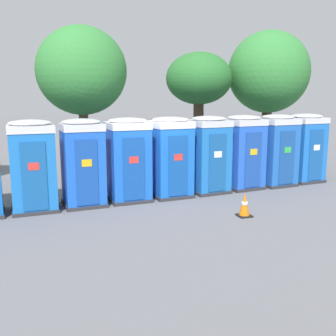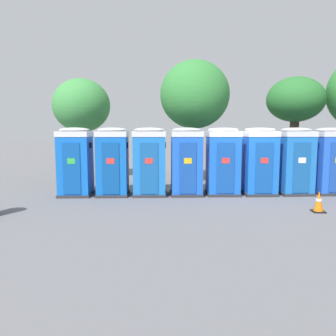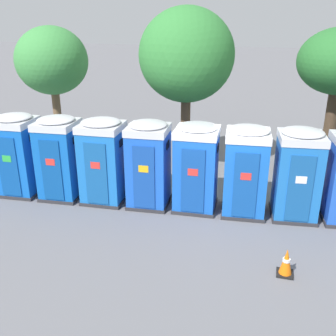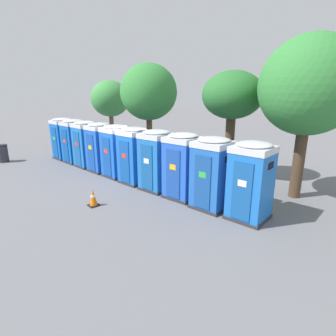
{
  "view_description": "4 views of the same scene",
  "coord_description": "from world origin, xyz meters",
  "px_view_note": "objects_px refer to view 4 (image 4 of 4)",
  "views": [
    {
      "loc": [
        -3.18,
        -11.89,
        3.15
      ],
      "look_at": [
        0.65,
        -0.18,
        0.91
      ],
      "focal_mm": 42.0,
      "sensor_mm": 36.0,
      "label": 1
    },
    {
      "loc": [
        -2.14,
        -12.72,
        2.45
      ],
      "look_at": [
        -2.73,
        -0.49,
        1.02
      ],
      "focal_mm": 35.0,
      "sensor_mm": 36.0,
      "label": 2
    },
    {
      "loc": [
        1.37,
        -10.5,
        5.33
      ],
      "look_at": [
        -1.48,
        -0.37,
        1.18
      ],
      "focal_mm": 42.0,
      "sensor_mm": 36.0,
      "label": 3
    },
    {
      "loc": [
        10.27,
        -6.85,
        3.91
      ],
      "look_at": [
        2.72,
        0.0,
        1.05
      ],
      "focal_mm": 28.0,
      "sensor_mm": 36.0,
      "label": 4
    }
  ],
  "objects_px": {
    "portapotty_2": "(86,144)",
    "portapotty_4": "(116,151)",
    "traffic_cone": "(93,198)",
    "portapotty_5": "(134,155)",
    "portapotty_3": "(100,147)",
    "portapotty_6": "(156,160)",
    "street_tree_2": "(232,97)",
    "street_tree_1": "(149,93)",
    "trash_can": "(3,153)",
    "portapotty_9": "(251,181)",
    "street_tree_0": "(309,87)",
    "portapotty_7": "(182,166)",
    "portapotty_1": "(74,141)",
    "street_tree_3": "(110,99)",
    "portapotty_0": "(63,138)",
    "portapotty_8": "(212,173)"
  },
  "relations": [
    {
      "from": "portapotty_0",
      "to": "street_tree_2",
      "type": "distance_m",
      "value": 10.59
    },
    {
      "from": "street_tree_0",
      "to": "street_tree_2",
      "type": "bearing_deg",
      "value": 178.77
    },
    {
      "from": "street_tree_1",
      "to": "traffic_cone",
      "type": "height_order",
      "value": "street_tree_1"
    },
    {
      "from": "portapotty_7",
      "to": "portapotty_5",
      "type": "bearing_deg",
      "value": -173.5
    },
    {
      "from": "portapotty_1",
      "to": "portapotty_8",
      "type": "bearing_deg",
      "value": 4.86
    },
    {
      "from": "portapotty_6",
      "to": "street_tree_2",
      "type": "relative_size",
      "value": 0.51
    },
    {
      "from": "portapotty_1",
      "to": "portapotty_7",
      "type": "xyz_separation_m",
      "value": [
        8.26,
        0.75,
        -0.0
      ]
    },
    {
      "from": "portapotty_7",
      "to": "street_tree_3",
      "type": "bearing_deg",
      "value": 163.3
    },
    {
      "from": "portapotty_4",
      "to": "portapotty_8",
      "type": "height_order",
      "value": "same"
    },
    {
      "from": "street_tree_1",
      "to": "street_tree_2",
      "type": "relative_size",
      "value": 1.13
    },
    {
      "from": "portapotty_6",
      "to": "street_tree_3",
      "type": "relative_size",
      "value": 0.52
    },
    {
      "from": "portapotty_3",
      "to": "street_tree_3",
      "type": "relative_size",
      "value": 0.52
    },
    {
      "from": "street_tree_3",
      "to": "traffic_cone",
      "type": "bearing_deg",
      "value": -34.37
    },
    {
      "from": "street_tree_0",
      "to": "street_tree_2",
      "type": "xyz_separation_m",
      "value": [
        -3.24,
        0.07,
        -0.36
      ]
    },
    {
      "from": "portapotty_0",
      "to": "portapotty_6",
      "type": "height_order",
      "value": "same"
    },
    {
      "from": "portapotty_6",
      "to": "street_tree_0",
      "type": "height_order",
      "value": "street_tree_0"
    },
    {
      "from": "portapotty_6",
      "to": "street_tree_0",
      "type": "bearing_deg",
      "value": 38.82
    },
    {
      "from": "portapotty_4",
      "to": "traffic_cone",
      "type": "xyz_separation_m",
      "value": [
        2.56,
        -2.6,
        -0.97
      ]
    },
    {
      "from": "portapotty_7",
      "to": "street_tree_2",
      "type": "distance_m",
      "value": 4.25
    },
    {
      "from": "portapotty_5",
      "to": "street_tree_2",
      "type": "distance_m",
      "value": 5.13
    },
    {
      "from": "portapotty_4",
      "to": "portapotty_7",
      "type": "height_order",
      "value": "same"
    },
    {
      "from": "portapotty_2",
      "to": "portapotty_3",
      "type": "bearing_deg",
      "value": 4.52
    },
    {
      "from": "street_tree_1",
      "to": "trash_can",
      "type": "height_order",
      "value": "street_tree_1"
    },
    {
      "from": "portapotty_7",
      "to": "street_tree_1",
      "type": "relative_size",
      "value": 0.45
    },
    {
      "from": "portapotty_9",
      "to": "street_tree_0",
      "type": "height_order",
      "value": "street_tree_0"
    },
    {
      "from": "portapotty_9",
      "to": "portapotty_2",
      "type": "bearing_deg",
      "value": -174.51
    },
    {
      "from": "portapotty_9",
      "to": "portapotty_0",
      "type": "bearing_deg",
      "value": -174.77
    },
    {
      "from": "portapotty_1",
      "to": "traffic_cone",
      "type": "bearing_deg",
      "value": -18.59
    },
    {
      "from": "portapotty_0",
      "to": "street_tree_2",
      "type": "bearing_deg",
      "value": 24.41
    },
    {
      "from": "portapotty_9",
      "to": "street_tree_0",
      "type": "xyz_separation_m",
      "value": [
        0.22,
        3.05,
        2.89
      ]
    },
    {
      "from": "portapotty_3",
      "to": "portapotty_9",
      "type": "bearing_deg",
      "value": 5.65
    },
    {
      "from": "portapotty_5",
      "to": "portapotty_8",
      "type": "xyz_separation_m",
      "value": [
        4.13,
        0.38,
        -0.0
      ]
    },
    {
      "from": "portapotty_2",
      "to": "portapotty_5",
      "type": "xyz_separation_m",
      "value": [
        4.13,
        0.33,
        0.0
      ]
    },
    {
      "from": "traffic_cone",
      "to": "portapotty_5",
      "type": "bearing_deg",
      "value": 113.77
    },
    {
      "from": "portapotty_1",
      "to": "street_tree_3",
      "type": "distance_m",
      "value": 5.13
    },
    {
      "from": "portapotty_6",
      "to": "portapotty_9",
      "type": "distance_m",
      "value": 4.15
    },
    {
      "from": "portapotty_2",
      "to": "portapotty_4",
      "type": "relative_size",
      "value": 1.0
    },
    {
      "from": "portapotty_3",
      "to": "traffic_cone",
      "type": "height_order",
      "value": "portapotty_3"
    },
    {
      "from": "portapotty_5",
      "to": "portapotty_9",
      "type": "xyz_separation_m",
      "value": [
        5.5,
        0.6,
        0.0
      ]
    },
    {
      "from": "portapotty_9",
      "to": "traffic_cone",
      "type": "distance_m",
      "value": 5.51
    },
    {
      "from": "portapotty_0",
      "to": "street_tree_2",
      "type": "xyz_separation_m",
      "value": [
        9.37,
        4.25,
        2.53
      ]
    },
    {
      "from": "portapotty_4",
      "to": "portapotty_8",
      "type": "relative_size",
      "value": 1.0
    },
    {
      "from": "portapotty_2",
      "to": "portapotty_3",
      "type": "height_order",
      "value": "same"
    },
    {
      "from": "portapotty_7",
      "to": "street_tree_3",
      "type": "height_order",
      "value": "street_tree_3"
    },
    {
      "from": "portapotty_4",
      "to": "street_tree_0",
      "type": "bearing_deg",
      "value": 27.75
    },
    {
      "from": "portapotty_3",
      "to": "portapotty_7",
      "type": "distance_m",
      "value": 5.53
    },
    {
      "from": "portapotty_7",
      "to": "street_tree_0",
      "type": "xyz_separation_m",
      "value": [
        2.97,
        3.33,
        2.89
      ]
    },
    {
      "from": "portapotty_6",
      "to": "portapotty_7",
      "type": "distance_m",
      "value": 1.38
    },
    {
      "from": "portapotty_2",
      "to": "portapotty_8",
      "type": "relative_size",
      "value": 1.0
    },
    {
      "from": "trash_can",
      "to": "portapotty_0",
      "type": "bearing_deg",
      "value": 63.48
    }
  ]
}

